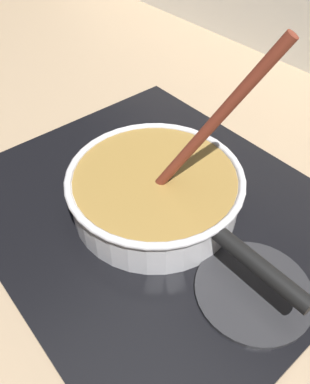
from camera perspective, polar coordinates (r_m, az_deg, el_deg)
name	(u,v)px	position (r m, az deg, el deg)	size (l,w,h in m)	color
ground	(13,255)	(0.61, -20.53, -8.89)	(2.40, 1.60, 0.04)	#9E8466
hob_plate	(155,209)	(0.59, 0.00, -2.54)	(0.56, 0.48, 0.01)	black
burner_ring	(155,204)	(0.59, 0.00, -1.88)	(0.19, 0.19, 0.01)	#592D0C
spare_burner	(253,290)	(0.51, 14.56, -14.06)	(0.15, 0.15, 0.01)	#262628
cooking_pan	(156,190)	(0.56, 0.15, 0.31)	(0.39, 0.26, 0.29)	silver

